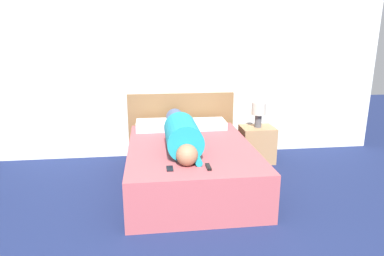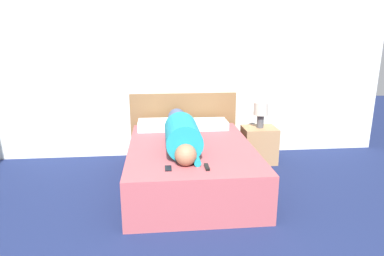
{
  "view_description": "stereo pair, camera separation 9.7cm",
  "coord_description": "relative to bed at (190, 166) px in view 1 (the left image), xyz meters",
  "views": [
    {
      "loc": [
        -0.3,
        -1.5,
        1.74
      ],
      "look_at": [
        0.16,
        2.12,
        0.75
      ],
      "focal_mm": 32.0,
      "sensor_mm": 36.0,
      "label": 1
    },
    {
      "loc": [
        -0.2,
        -1.51,
        1.74
      ],
      "look_at": [
        0.16,
        2.12,
        0.75
      ],
      "focal_mm": 32.0,
      "sensor_mm": 36.0,
      "label": 2
    }
  ],
  "objects": [
    {
      "name": "tv_remote",
      "position": [
        0.09,
        -0.72,
        0.26
      ],
      "size": [
        0.04,
        0.15,
        0.02
      ],
      "color": "black",
      "rests_on": "bed"
    },
    {
      "name": "headboard",
      "position": [
        0.0,
        1.11,
        0.21
      ],
      "size": [
        1.55,
        0.04,
        0.93
      ],
      "color": "brown",
      "rests_on": "ground_plane"
    },
    {
      "name": "person_lying",
      "position": [
        -0.11,
        -0.02,
        0.41
      ],
      "size": [
        0.38,
        1.68,
        0.38
      ],
      "color": "#936B4C",
      "rests_on": "bed"
    },
    {
      "name": "wall_back",
      "position": [
        -0.16,
        1.18,
        1.05
      ],
      "size": [
        6.3,
        0.06,
        2.6
      ],
      "color": "silver",
      "rests_on": "ground_plane"
    },
    {
      "name": "pillow_near_headboard",
      "position": [
        -0.36,
        0.76,
        0.31
      ],
      "size": [
        0.58,
        0.37,
        0.12
      ],
      "color": "white",
      "rests_on": "bed"
    },
    {
      "name": "pillow_second",
      "position": [
        0.3,
        0.76,
        0.3
      ],
      "size": [
        0.55,
        0.37,
        0.11
      ],
      "color": "white",
      "rests_on": "bed"
    },
    {
      "name": "cell_phone",
      "position": [
        -0.29,
        -0.7,
        0.26
      ],
      "size": [
        0.06,
        0.13,
        0.01
      ],
      "color": "black",
      "rests_on": "bed"
    },
    {
      "name": "nightstand",
      "position": [
        1.03,
        0.7,
        0.0
      ],
      "size": [
        0.46,
        0.38,
        0.5
      ],
      "color": "#A37A51",
      "rests_on": "ground_plane"
    },
    {
      "name": "table_lamp",
      "position": [
        1.03,
        0.7,
        0.49
      ],
      "size": [
        0.2,
        0.2,
        0.36
      ],
      "color": "#4C4C51",
      "rests_on": "nightstand"
    },
    {
      "name": "bed",
      "position": [
        0.0,
        0.0,
        0.0
      ],
      "size": [
        1.43,
        1.98,
        0.5
      ],
      "color": "#A84C51",
      "rests_on": "ground_plane"
    }
  ]
}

